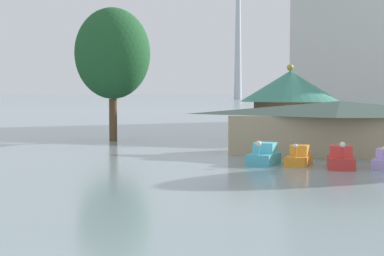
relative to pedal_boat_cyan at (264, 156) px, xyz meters
name	(u,v)px	position (x,y,z in m)	size (l,w,h in m)	color
pedal_boat_cyan	(264,156)	(0.00, 0.00, 0.00)	(2.05, 3.01, 1.72)	#4CB7CC
pedal_boat_orange	(299,157)	(2.37, 0.24, -0.06)	(1.63, 2.74, 1.55)	orange
pedal_boat_red	(341,159)	(5.22, -0.65, 0.00)	(2.00, 2.85, 1.84)	red
boathouse	(340,127)	(4.56, 7.36, 1.64)	(17.96, 6.03, 4.28)	tan
green_roof_pavilion	(290,100)	(-1.34, 20.97, 3.54)	(10.21, 10.21, 7.82)	brown
shoreline_tree_tall_left	(113,54)	(-18.16, 14.36, 8.20)	(7.56, 7.56, 13.39)	brown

